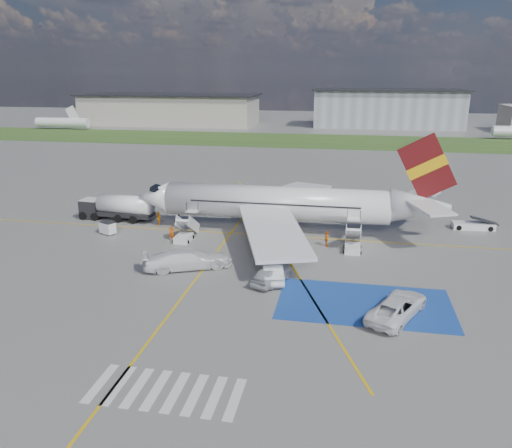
% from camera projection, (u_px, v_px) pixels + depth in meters
% --- Properties ---
extents(ground, '(400.00, 400.00, 0.00)m').
position_uv_depth(ground, '(253.00, 276.00, 46.14)').
color(ground, '#60605E').
rests_on(ground, ground).
extents(grass_strip, '(400.00, 30.00, 0.01)m').
position_uv_depth(grass_strip, '(319.00, 141.00, 135.39)').
color(grass_strip, '#2D4C1E').
rests_on(grass_strip, ground).
extents(taxiway_line_main, '(120.00, 0.20, 0.01)m').
position_uv_depth(taxiway_line_main, '(273.00, 236.00, 57.41)').
color(taxiway_line_main, gold).
rests_on(taxiway_line_main, ground).
extents(taxiway_line_cross, '(0.20, 60.00, 0.01)m').
position_uv_depth(taxiway_line_cross, '(163.00, 322.00, 37.62)').
color(taxiway_line_cross, gold).
rests_on(taxiway_line_cross, ground).
extents(taxiway_line_diag, '(20.71, 56.45, 0.01)m').
position_uv_depth(taxiway_line_diag, '(273.00, 236.00, 57.41)').
color(taxiway_line_diag, gold).
rests_on(taxiway_line_diag, ground).
extents(staging_box, '(14.00, 8.00, 0.01)m').
position_uv_depth(staging_box, '(364.00, 304.00, 40.62)').
color(staging_box, navy).
rests_on(staging_box, ground).
extents(crosswalk, '(9.00, 4.00, 0.01)m').
position_uv_depth(crosswalk, '(166.00, 391.00, 29.54)').
color(crosswalk, silver).
rests_on(crosswalk, ground).
extents(terminal_west, '(60.00, 22.00, 10.00)m').
position_uv_depth(terminal_west, '(170.00, 110.00, 176.50)').
color(terminal_west, '#A19B8B').
rests_on(terminal_west, ground).
extents(terminal_centre, '(48.00, 18.00, 12.00)m').
position_uv_depth(terminal_centre, '(387.00, 109.00, 167.69)').
color(terminal_centre, gray).
rests_on(terminal_centre, ground).
extents(airliner, '(36.81, 32.95, 11.92)m').
position_uv_depth(airliner, '(289.00, 204.00, 58.03)').
color(airliner, silver).
rests_on(airliner, ground).
extents(airstairs_fwd, '(1.90, 5.20, 3.60)m').
position_uv_depth(airstairs_fwd, '(185.00, 235.00, 55.81)').
color(airstairs_fwd, silver).
rests_on(airstairs_fwd, ground).
extents(airstairs_aft, '(1.90, 5.20, 3.60)m').
position_uv_depth(airstairs_aft, '(353.00, 245.00, 52.55)').
color(airstairs_aft, silver).
rests_on(airstairs_aft, ground).
extents(fuel_tanker, '(9.69, 3.27, 3.25)m').
position_uv_depth(fuel_tanker, '(117.00, 209.00, 63.24)').
color(fuel_tanker, black).
rests_on(fuel_tanker, ground).
extents(gpu_cart, '(2.07, 1.74, 1.48)m').
position_uv_depth(gpu_cart, '(108.00, 229.00, 57.81)').
color(gpu_cart, silver).
rests_on(gpu_cart, ground).
extents(belt_loader, '(5.25, 2.19, 1.55)m').
position_uv_depth(belt_loader, '(473.00, 226.00, 59.76)').
color(belt_loader, silver).
rests_on(belt_loader, ground).
extents(car_silver_a, '(3.58, 5.25, 1.66)m').
position_uv_depth(car_silver_a, '(271.00, 274.00, 44.40)').
color(car_silver_a, '#ABADB2').
rests_on(car_silver_a, ground).
extents(car_silver_b, '(2.92, 5.32, 1.66)m').
position_uv_depth(car_silver_b, '(272.00, 272.00, 45.00)').
color(car_silver_b, silver).
rests_on(car_silver_b, ground).
extents(van_white_a, '(4.85, 6.26, 2.13)m').
position_uv_depth(van_white_a, '(398.00, 303.00, 38.28)').
color(van_white_a, white).
rests_on(van_white_a, ground).
extents(van_white_b, '(6.81, 4.96, 2.47)m').
position_uv_depth(van_white_b, '(187.00, 256.00, 47.56)').
color(van_white_b, white).
rests_on(van_white_b, ground).
extents(crew_fwd, '(0.70, 0.55, 1.70)m').
position_uv_depth(crew_fwd, '(172.00, 233.00, 55.56)').
color(crew_fwd, '#E25A0B').
rests_on(crew_fwd, ground).
extents(crew_nose, '(0.94, 1.04, 1.76)m').
position_uv_depth(crew_nose, '(158.00, 219.00, 60.89)').
color(crew_nose, orange).
rests_on(crew_nose, ground).
extents(crew_aft, '(0.46, 1.00, 1.67)m').
position_uv_depth(crew_aft, '(327.00, 239.00, 53.78)').
color(crew_aft, orange).
rests_on(crew_aft, ground).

